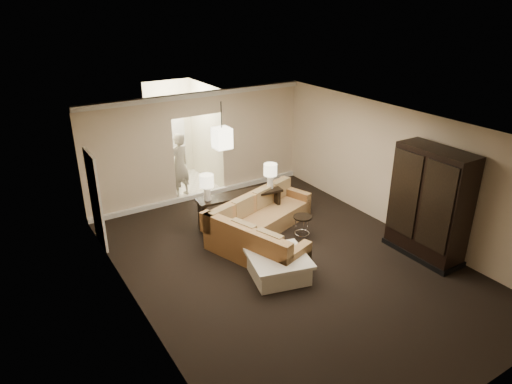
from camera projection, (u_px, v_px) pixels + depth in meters
ground at (288, 264)px, 9.21m from camera, size 8.00×8.00×0.00m
wall_back at (199, 146)px, 11.77m from camera, size 6.00×0.04×2.80m
wall_front at (483, 316)px, 5.54m from camera, size 6.00×0.04×2.80m
wall_left at (136, 242)px, 7.20m from camera, size 0.04×8.00×2.80m
wall_right at (399, 171)px, 10.11m from camera, size 0.04×8.00×2.80m
ceiling at (292, 129)px, 8.10m from camera, size 6.00×8.00×0.02m
crown_molding at (197, 95)px, 11.20m from camera, size 6.00×0.10×0.12m
baseboard at (202, 194)px, 12.26m from camera, size 6.00×0.10×0.12m
side_door at (96, 200)px, 9.53m from camera, size 0.05×0.90×2.10m
foyer at (179, 137)px, 12.85m from camera, size 1.44×2.02×2.80m
sectional_sofa at (262, 227)px, 9.95m from camera, size 2.98×2.95×0.85m
coffee_table at (278, 266)px, 8.72m from camera, size 1.34×1.34×0.46m
console_table at (240, 206)px, 10.60m from camera, size 2.08×0.67×0.79m
armoire at (429, 206)px, 9.11m from camera, size 0.69×1.61×2.31m
drink_table at (302, 222)px, 10.09m from camera, size 0.41×0.41×0.51m
table_lamp_left at (207, 183)px, 10.00m from camera, size 0.32×0.32×0.60m
table_lamp_right at (270, 172)px, 10.64m from camera, size 0.32×0.32×0.60m
pendant_light at (222, 138)px, 10.54m from camera, size 0.38×0.38×1.09m
person at (179, 162)px, 11.95m from camera, size 0.82×0.69×1.93m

